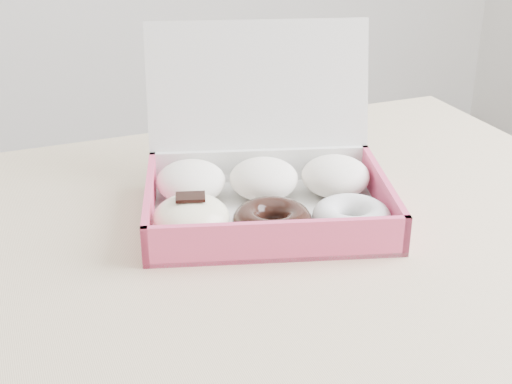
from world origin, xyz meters
name	(u,v)px	position (x,y,z in m)	size (l,w,h in m)	color
table	(203,299)	(0.00, 0.00, 0.67)	(1.20, 0.80, 0.75)	tan
donut_box	(264,187)	(0.10, 0.05, 0.79)	(0.38, 0.35, 0.22)	silver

